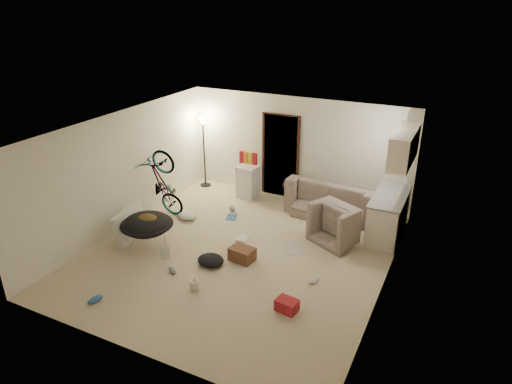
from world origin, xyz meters
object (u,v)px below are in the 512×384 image
at_px(floor_lamp, 203,138).
at_px(tv_box, 130,224).
at_px(sofa, 333,203).
at_px(kitchen_counter, 388,216).
at_px(saucer_chair, 147,229).
at_px(drink_case_b, 287,305).
at_px(armchair, 344,225).
at_px(bicycle, 164,198).
at_px(drink_case_a, 242,254).
at_px(mini_fridge, 248,181).
at_px(juicer, 195,284).

height_order(floor_lamp, tv_box, floor_lamp).
height_order(sofa, tv_box, tv_box).
xyz_separation_m(kitchen_counter, saucer_chair, (-4.13, -2.60, -0.01)).
bearing_deg(floor_lamp, kitchen_counter, -7.66).
height_order(saucer_chair, tv_box, saucer_chair).
bearing_deg(drink_case_b, sofa, 104.46).
bearing_deg(saucer_chair, tv_box, 163.00).
xyz_separation_m(armchair, bicycle, (-3.96, -0.71, 0.12)).
height_order(sofa, drink_case_b, sofa).
distance_m(floor_lamp, drink_case_a, 4.01).
bearing_deg(mini_fridge, saucer_chair, -96.99).
relative_size(armchair, bicycle, 0.58).
bearing_deg(drink_case_a, drink_case_b, -28.93).
relative_size(bicycle, drink_case_a, 3.63).
bearing_deg(armchair, saucer_chair, 57.39).
distance_m(armchair, tv_box, 4.38).
bearing_deg(bicycle, floor_lamp, 3.19).
distance_m(bicycle, juicer, 3.06).
distance_m(kitchen_counter, juicer, 4.24).
bearing_deg(bicycle, drink_case_b, -116.99).
bearing_deg(juicer, drink_case_a, 75.89).
bearing_deg(mini_fridge, tv_box, -108.20).
bearing_deg(kitchen_counter, mini_fridge, 171.12).
xyz_separation_m(drink_case_a, drink_case_b, (1.34, -1.02, -0.03)).
height_order(kitchen_counter, mini_fridge, kitchen_counter).
xyz_separation_m(sofa, tv_box, (-3.42, -2.87, 0.02)).
bearing_deg(juicer, armchair, 57.75).
bearing_deg(kitchen_counter, tv_box, -152.89).
relative_size(floor_lamp, drink_case_a, 3.99).
relative_size(kitchen_counter, armchair, 1.58).
xyz_separation_m(sofa, bicycle, (-3.42, -1.70, 0.13)).
bearing_deg(drink_case_a, mini_fridge, 123.16).
height_order(floor_lamp, drink_case_a, floor_lamp).
xyz_separation_m(sofa, saucer_chair, (-2.82, -3.05, 0.13)).
relative_size(saucer_chair, drink_case_a, 2.27).
xyz_separation_m(kitchen_counter, juicer, (-2.55, -3.37, -0.34)).
relative_size(tv_box, drink_case_a, 2.14).
relative_size(sofa, tv_box, 2.12).
bearing_deg(bicycle, saucer_chair, -155.90).
relative_size(drink_case_b, juicer, 1.39).
distance_m(drink_case_a, juicer, 1.22).
relative_size(floor_lamp, sofa, 0.88).
height_order(armchair, saucer_chair, saucer_chair).
bearing_deg(mini_fridge, kitchen_counter, -4.91).
height_order(sofa, armchair, armchair).
height_order(armchair, mini_fridge, mini_fridge).
relative_size(floor_lamp, mini_fridge, 2.30).
relative_size(kitchen_counter, bicycle, 0.91).
height_order(floor_lamp, juicer, floor_lamp).
distance_m(bicycle, tv_box, 1.17).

